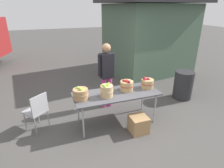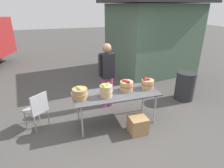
{
  "view_description": "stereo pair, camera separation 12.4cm",
  "coord_description": "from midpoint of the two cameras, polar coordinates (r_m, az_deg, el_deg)",
  "views": [
    {
      "loc": [
        -1.35,
        -3.48,
        2.55
      ],
      "look_at": [
        0.0,
        0.3,
        0.85
      ],
      "focal_mm": 30.0,
      "sensor_mm": 36.0,
      "label": 1
    },
    {
      "loc": [
        -1.23,
        -3.51,
        2.55
      ],
      "look_at": [
        0.0,
        0.3,
        0.85
      ],
      "focal_mm": 30.0,
      "sensor_mm": 36.0,
      "label": 2
    }
  ],
  "objects": [
    {
      "name": "produce_crate",
      "position": [
        4.14,
        8.69,
        -12.13
      ],
      "size": [
        0.37,
        0.37,
        0.37
      ],
      "primitive_type": "cube",
      "color": "#A87F51",
      "rests_on": "ground"
    },
    {
      "name": "market_table",
      "position": [
        4.16,
        2.13,
        -3.38
      ],
      "size": [
        1.9,
        0.76,
        0.75
      ],
      "color": "#4C4C51",
      "rests_on": "ground"
    },
    {
      "name": "apple_basket_green_0",
      "position": [
        3.9,
        -8.85,
        -2.8
      ],
      "size": [
        0.33,
        0.33,
        0.28
      ],
      "color": "#A87F51",
      "rests_on": "market_table"
    },
    {
      "name": "food_kiosk",
      "position": [
        7.8,
        12.52,
        13.85
      ],
      "size": [
        3.88,
        3.38,
        2.74
      ],
      "rotation": [
        0.0,
        0.0,
        0.15
      ],
      "color": "#47604C",
      "rests_on": "ground"
    },
    {
      "name": "folding_chair",
      "position": [
        4.33,
        -21.12,
        -6.85
      ],
      "size": [
        0.56,
        0.56,
        0.86
      ],
      "rotation": [
        0.0,
        0.0,
        3.83
      ],
      "color": "#99999E",
      "rests_on": "ground"
    },
    {
      "name": "apple_basket_green_1",
      "position": [
        3.93,
        -0.96,
        -1.96
      ],
      "size": [
        0.29,
        0.29,
        0.3
      ],
      "color": "tan",
      "rests_on": "market_table"
    },
    {
      "name": "apple_basket_red_0",
      "position": [
        4.23,
        5.31,
        -0.45
      ],
      "size": [
        0.31,
        0.31,
        0.27
      ],
      "color": "tan",
      "rests_on": "market_table"
    },
    {
      "name": "apple_basket_red_1",
      "position": [
        4.43,
        11.54,
        0.17
      ],
      "size": [
        0.3,
        0.3,
        0.25
      ],
      "color": "tan",
      "rests_on": "market_table"
    },
    {
      "name": "ground_plane",
      "position": [
        4.51,
        2.0,
        -11.43
      ],
      "size": [
        40.0,
        40.0,
        0.0
      ],
      "primitive_type": "plane",
      "color": "#474442"
    },
    {
      "name": "vendor_adult",
      "position": [
        4.74,
        -0.74,
        3.95
      ],
      "size": [
        0.45,
        0.26,
        1.7
      ],
      "rotation": [
        0.0,
        0.0,
        3.25
      ],
      "color": "#CC3F8C",
      "rests_on": "ground"
    },
    {
      "name": "trash_barrel",
      "position": [
        5.78,
        21.93,
        -0.54
      ],
      "size": [
        0.53,
        0.53,
        0.81
      ],
      "primitive_type": "cylinder",
      "color": "#262628",
      "rests_on": "ground"
    }
  ]
}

